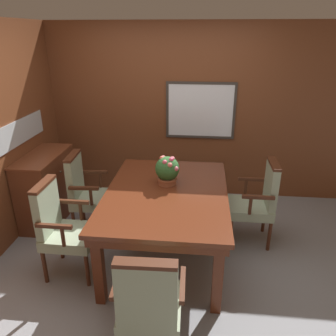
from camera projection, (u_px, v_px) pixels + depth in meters
name	position (u px, v px, depth m)	size (l,w,h in m)	color
ground_plane	(158.00, 259.00, 3.59)	(14.00, 14.00, 0.00)	gray
wall_back	(173.00, 113.00, 4.68)	(7.20, 0.08, 2.45)	brown
dining_table	(167.00, 199.00, 3.42)	(1.25, 1.73, 0.78)	#562614
chair_right_far	(258.00, 200.00, 3.72)	(0.50, 0.50, 1.00)	#472314
chair_left_near	(62.00, 226.00, 3.22)	(0.50, 0.50, 1.00)	#472314
chair_left_far	(87.00, 191.00, 3.93)	(0.52, 0.52, 1.00)	#472314
chair_head_near	(149.00, 304.00, 2.30)	(0.51, 0.51, 1.00)	#472314
potted_plant	(167.00, 170.00, 3.49)	(0.26, 0.26, 0.32)	#9E5638
sideboard_cabinet	(47.00, 188.00, 4.21)	(0.44, 0.94, 0.90)	brown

